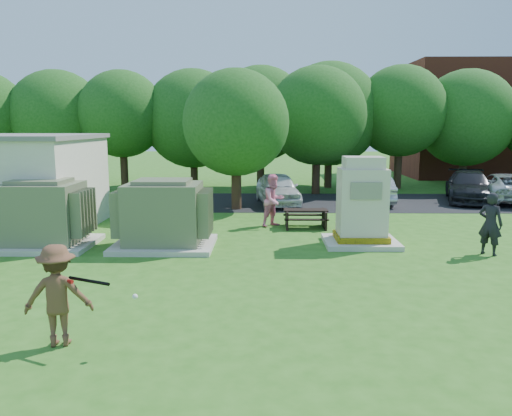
{
  "coord_description": "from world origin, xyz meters",
  "views": [
    {
      "loc": [
        0.26,
        -10.26,
        3.69
      ],
      "look_at": [
        0.0,
        4.0,
        1.3
      ],
      "focal_mm": 35.0,
      "sensor_mm": 36.0,
      "label": 1
    }
  ],
  "objects_px": {
    "batter": "(58,295)",
    "car_silver_b": "(504,188)",
    "person_by_generator": "(490,224)",
    "car_dark": "(469,187)",
    "picnic_table": "(306,216)",
    "car_white": "(278,188)",
    "transformer_left": "(42,215)",
    "generator_cabinet": "(362,207)",
    "person_at_picnic": "(274,200)",
    "transformer_right": "(164,216)",
    "car_silver_a": "(373,189)"
  },
  "relations": [
    {
      "from": "batter",
      "to": "car_silver_b",
      "type": "height_order",
      "value": "batter"
    },
    {
      "from": "person_by_generator",
      "to": "car_dark",
      "type": "relative_size",
      "value": 0.36
    },
    {
      "from": "picnic_table",
      "to": "car_white",
      "type": "height_order",
      "value": "car_white"
    },
    {
      "from": "transformer_left",
      "to": "car_silver_b",
      "type": "height_order",
      "value": "transformer_left"
    },
    {
      "from": "picnic_table",
      "to": "generator_cabinet",
      "type": "bearing_deg",
      "value": -59.47
    },
    {
      "from": "transformer_left",
      "to": "person_at_picnic",
      "type": "distance_m",
      "value": 7.79
    },
    {
      "from": "transformer_right",
      "to": "car_white",
      "type": "relative_size",
      "value": 0.7
    },
    {
      "from": "car_dark",
      "to": "generator_cabinet",
      "type": "bearing_deg",
      "value": -110.64
    },
    {
      "from": "person_by_generator",
      "to": "car_dark",
      "type": "bearing_deg",
      "value": -66.84
    },
    {
      "from": "car_white",
      "to": "car_silver_a",
      "type": "relative_size",
      "value": 1.09
    },
    {
      "from": "car_white",
      "to": "batter",
      "type": "bearing_deg",
      "value": -112.42
    },
    {
      "from": "picnic_table",
      "to": "car_silver_b",
      "type": "bearing_deg",
      "value": 32.16
    },
    {
      "from": "batter",
      "to": "car_silver_b",
      "type": "bearing_deg",
      "value": -142.9
    },
    {
      "from": "car_white",
      "to": "car_silver_a",
      "type": "xyz_separation_m",
      "value": [
        4.58,
        0.43,
        -0.08
      ]
    },
    {
      "from": "transformer_left",
      "to": "transformer_right",
      "type": "xyz_separation_m",
      "value": [
        3.7,
        0.0,
        0.0
      ]
    },
    {
      "from": "person_at_picnic",
      "to": "car_white",
      "type": "distance_m",
      "value": 5.23
    },
    {
      "from": "batter",
      "to": "transformer_right",
      "type": "bearing_deg",
      "value": -103.44
    },
    {
      "from": "person_by_generator",
      "to": "car_dark",
      "type": "xyz_separation_m",
      "value": [
        3.51,
        10.21,
        -0.18
      ]
    },
    {
      "from": "transformer_right",
      "to": "car_white",
      "type": "bearing_deg",
      "value": 66.63
    },
    {
      "from": "batter",
      "to": "car_dark",
      "type": "bearing_deg",
      "value": -139.43
    },
    {
      "from": "transformer_left",
      "to": "car_silver_a",
      "type": "relative_size",
      "value": 0.76
    },
    {
      "from": "transformer_left",
      "to": "generator_cabinet",
      "type": "height_order",
      "value": "generator_cabinet"
    },
    {
      "from": "person_at_picnic",
      "to": "car_silver_a",
      "type": "height_order",
      "value": "person_at_picnic"
    },
    {
      "from": "car_white",
      "to": "car_dark",
      "type": "relative_size",
      "value": 0.87
    },
    {
      "from": "transformer_right",
      "to": "person_by_generator",
      "type": "distance_m",
      "value": 9.5
    },
    {
      "from": "transformer_right",
      "to": "picnic_table",
      "type": "bearing_deg",
      "value": 33.36
    },
    {
      "from": "car_silver_a",
      "to": "generator_cabinet",
      "type": "bearing_deg",
      "value": 76.73
    },
    {
      "from": "transformer_right",
      "to": "car_silver_a",
      "type": "relative_size",
      "value": 0.76
    },
    {
      "from": "picnic_table",
      "to": "car_silver_b",
      "type": "xyz_separation_m",
      "value": [
        10.05,
        6.32,
        0.27
      ]
    },
    {
      "from": "person_by_generator",
      "to": "car_silver_b",
      "type": "distance_m",
      "value": 11.28
    },
    {
      "from": "car_silver_a",
      "to": "car_silver_b",
      "type": "xyz_separation_m",
      "value": [
        6.35,
        0.42,
        0.04
      ]
    },
    {
      "from": "transformer_right",
      "to": "person_at_picnic",
      "type": "distance_m",
      "value": 4.69
    },
    {
      "from": "generator_cabinet",
      "to": "batter",
      "type": "bearing_deg",
      "value": -131.67
    },
    {
      "from": "batter",
      "to": "person_at_picnic",
      "type": "relative_size",
      "value": 0.91
    },
    {
      "from": "transformer_right",
      "to": "car_dark",
      "type": "xyz_separation_m",
      "value": [
        12.99,
        9.46,
        -0.25
      ]
    },
    {
      "from": "car_silver_a",
      "to": "batter",
      "type": "bearing_deg",
      "value": 62.42
    },
    {
      "from": "batter",
      "to": "car_silver_b",
      "type": "xyz_separation_m",
      "value": [
        14.99,
        16.13,
        -0.18
      ]
    },
    {
      "from": "picnic_table",
      "to": "car_silver_a",
      "type": "relative_size",
      "value": 0.4
    },
    {
      "from": "picnic_table",
      "to": "car_dark",
      "type": "relative_size",
      "value": 0.32
    },
    {
      "from": "generator_cabinet",
      "to": "car_silver_b",
      "type": "relative_size",
      "value": 0.55
    },
    {
      "from": "person_by_generator",
      "to": "car_silver_a",
      "type": "height_order",
      "value": "person_by_generator"
    },
    {
      "from": "transformer_left",
      "to": "car_silver_b",
      "type": "bearing_deg",
      "value": 26.97
    },
    {
      "from": "batter",
      "to": "car_white",
      "type": "bearing_deg",
      "value": -114.88
    },
    {
      "from": "transformer_left",
      "to": "car_silver_b",
      "type": "xyz_separation_m",
      "value": [
        18.28,
        9.3,
        -0.28
      ]
    },
    {
      "from": "transformer_right",
      "to": "picnic_table",
      "type": "height_order",
      "value": "transformer_right"
    },
    {
      "from": "batter",
      "to": "car_white",
      "type": "distance_m",
      "value": 15.81
    },
    {
      "from": "picnic_table",
      "to": "car_silver_b",
      "type": "height_order",
      "value": "car_silver_b"
    },
    {
      "from": "transformer_right",
      "to": "car_silver_b",
      "type": "bearing_deg",
      "value": 32.53
    },
    {
      "from": "car_white",
      "to": "person_at_picnic",
      "type": "bearing_deg",
      "value": -100.48
    },
    {
      "from": "batter",
      "to": "car_dark",
      "type": "height_order",
      "value": "batter"
    }
  ]
}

